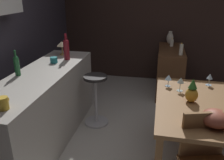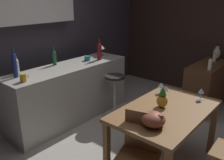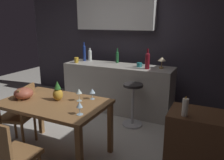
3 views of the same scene
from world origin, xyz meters
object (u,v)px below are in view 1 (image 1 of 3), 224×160
at_px(wine_glass_left, 181,81).
at_px(wine_glass_center, 210,77).
at_px(bar_stool, 96,99).
at_px(fruit_bowl, 215,118).
at_px(cup_mustard, 3,103).
at_px(pillar_candle_short, 181,50).
at_px(dining_table, 196,111).
at_px(wine_glass_right, 169,78).
at_px(counter_lamp, 62,45).
at_px(pillar_candle_tall, 172,43).
at_px(wine_bottle_ruby, 66,48).
at_px(sideboard_cabinet, 169,71).
at_px(vase_ceramic_ivory, 170,38).
at_px(cup_teal, 54,60).
at_px(pineapple_centerpiece, 192,92).
at_px(wine_bottle_green, 17,65).

relative_size(wine_glass_left, wine_glass_center, 1.11).
height_order(bar_stool, fruit_bowl, fruit_bowl).
relative_size(wine_glass_center, cup_mustard, 1.22).
bearing_deg(pillar_candle_short, dining_table, -177.13).
bearing_deg(wine_glass_right, counter_lamp, 71.51).
bearing_deg(pillar_candle_tall, wine_bottle_ruby, 134.95).
bearing_deg(sideboard_cabinet, wine_glass_left, -178.34).
height_order(dining_table, pillar_candle_short, pillar_candle_short).
bearing_deg(wine_bottle_ruby, wine_glass_center, -95.22).
xyz_separation_m(bar_stool, wine_glass_left, (-0.32, -1.07, 0.48)).
xyz_separation_m(wine_glass_center, vase_ceramic_ivory, (1.81, 0.42, 0.09)).
distance_m(wine_bottle_ruby, cup_teal, 0.24).
bearing_deg(wine_glass_right, sideboard_cabinet, -2.96).
xyz_separation_m(dining_table, bar_stool, (0.58, 1.23, -0.26)).
distance_m(bar_stool, fruit_bowl, 1.70).
bearing_deg(cup_teal, cup_mustard, -173.27).
height_order(sideboard_cabinet, cup_teal, cup_teal).
xyz_separation_m(wine_glass_right, pillar_candle_short, (1.16, -0.21, 0.06)).
height_order(wine_glass_left, pineapple_centerpiece, pineapple_centerpiece).
bearing_deg(vase_ceramic_ivory, dining_table, -174.20).
relative_size(sideboard_cabinet, wine_bottle_green, 3.81).
bearing_deg(wine_glass_left, bar_stool, 73.54).
bearing_deg(counter_lamp, cup_mustard, -173.30).
relative_size(cup_mustard, counter_lamp, 0.60).
bearing_deg(wine_glass_center, wine_glass_right, 105.04).
relative_size(wine_glass_right, wine_bottle_green, 0.49).
bearing_deg(bar_stool, wine_glass_left, -106.46).
distance_m(fruit_bowl, counter_lamp, 2.31).
bearing_deg(wine_bottle_green, pineapple_centerpiece, -88.58).
bearing_deg(wine_glass_center, wine_bottle_green, 104.20).
distance_m(wine_glass_right, counter_lamp, 1.62).
height_order(bar_stool, wine_bottle_green, wine_bottle_green).
xyz_separation_m(wine_glass_center, wine_bottle_green, (-0.54, 2.14, 0.18)).
xyz_separation_m(wine_glass_center, cup_mustard, (-1.28, 1.80, 0.11)).
bearing_deg(cup_mustard, cup_teal, 6.73).
bearing_deg(vase_ceramic_ivory, wine_glass_left, -177.83).
bearing_deg(wine_bottle_ruby, vase_ceramic_ivory, -40.69).
distance_m(pineapple_centerpiece, wine_bottle_ruby, 1.73).
bearing_deg(wine_glass_left, pillar_candle_short, -3.64).
height_order(dining_table, counter_lamp, counter_lamp).
distance_m(wine_glass_center, fruit_bowl, 0.93).
bearing_deg(cup_teal, sideboard_cabinet, -47.44).
distance_m(wine_glass_center, cup_mustard, 2.21).
bearing_deg(cup_teal, bar_stool, -80.72).
distance_m(wine_glass_center, pineapple_centerpiece, 0.56).
xyz_separation_m(wine_glass_center, pillar_candle_tall, (1.61, 0.39, 0.04)).
bearing_deg(vase_ceramic_ivory, fruit_bowl, -173.38).
height_order(pineapple_centerpiece, fruit_bowl, pineapple_centerpiece).
relative_size(sideboard_cabinet, wine_glass_right, 7.84).
bearing_deg(cup_teal, wine_glass_center, -89.62).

